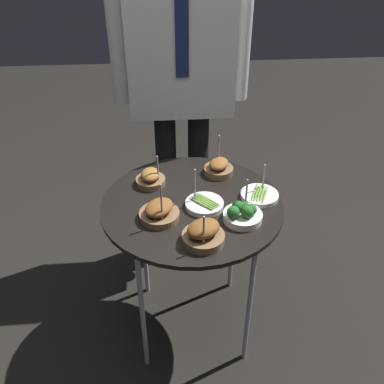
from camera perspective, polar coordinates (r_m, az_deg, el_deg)
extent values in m
plane|color=black|center=(2.17, 0.00, -16.73)|extent=(8.00, 8.00, 0.00)
cylinder|color=black|center=(1.68, 0.00, -1.66)|extent=(0.72, 0.72, 0.02)
cylinder|color=#B7B7BC|center=(1.79, 7.66, -14.60)|extent=(0.02, 0.02, 0.69)
cylinder|color=#B7B7BC|center=(1.77, -6.65, -15.46)|extent=(0.02, 0.02, 0.69)
cylinder|color=#B7B7BC|center=(2.09, 5.44, -5.74)|extent=(0.02, 0.02, 0.69)
cylinder|color=#B7B7BC|center=(2.07, -6.46, -6.34)|extent=(0.02, 0.02, 0.69)
cylinder|color=white|center=(1.59, 6.76, -3.29)|extent=(0.15, 0.15, 0.03)
sphere|color=#236023|center=(1.57, 7.88, -2.32)|extent=(0.04, 0.04, 0.04)
sphere|color=#236023|center=(1.60, 7.08, -1.86)|extent=(0.03, 0.03, 0.03)
sphere|color=#236023|center=(1.58, 6.10, -1.89)|extent=(0.04, 0.04, 0.04)
sphere|color=#236023|center=(1.55, 5.52, -2.70)|extent=(0.05, 0.05, 0.05)
sphere|color=#236023|center=(1.56, 7.40, -2.64)|extent=(0.05, 0.05, 0.05)
cylinder|color=#939399|center=(1.59, 7.22, -0.65)|extent=(0.01, 0.01, 0.15)
cylinder|color=brown|center=(1.49, 1.51, -6.14)|extent=(0.15, 0.15, 0.03)
ellipsoid|color=brown|center=(1.46, 1.53, -4.90)|extent=(0.15, 0.14, 0.05)
cylinder|color=#939399|center=(1.42, 1.57, -5.52)|extent=(0.01, 0.01, 0.14)
cylinder|color=silver|center=(1.65, 1.67, -1.68)|extent=(0.15, 0.15, 0.02)
ellipsoid|color=#7AA847|center=(1.65, 2.14, -0.94)|extent=(0.09, 0.10, 0.01)
ellipsoid|color=#7AA847|center=(1.65, 1.91, -1.09)|extent=(0.09, 0.10, 0.01)
ellipsoid|color=#7AA847|center=(1.64, 1.67, -1.25)|extent=(0.09, 0.10, 0.01)
ellipsoid|color=#7AA847|center=(1.64, 1.44, -1.40)|extent=(0.09, 0.10, 0.01)
ellipsoid|color=#7AA847|center=(1.63, 1.20, -1.56)|extent=(0.09, 0.10, 0.01)
cylinder|color=#939399|center=(1.62, 0.38, 0.67)|extent=(0.01, 0.01, 0.16)
cylinder|color=white|center=(1.72, 8.99, -0.48)|extent=(0.15, 0.15, 0.02)
ellipsoid|color=olive|center=(1.71, 9.71, -0.19)|extent=(0.06, 0.12, 0.01)
ellipsoid|color=olive|center=(1.71, 9.37, -0.13)|extent=(0.06, 0.12, 0.01)
ellipsoid|color=olive|center=(1.71, 9.03, -0.07)|extent=(0.06, 0.12, 0.01)
ellipsoid|color=olive|center=(1.71, 8.69, -0.02)|extent=(0.06, 0.12, 0.01)
ellipsoid|color=olive|center=(1.71, 8.35, 0.04)|extent=(0.06, 0.12, 0.01)
cylinder|color=#939399|center=(1.72, 9.52, 1.76)|extent=(0.01, 0.01, 0.13)
cylinder|color=brown|center=(1.85, 3.56, 2.88)|extent=(0.13, 0.13, 0.03)
ellipsoid|color=brown|center=(1.84, 3.60, 3.78)|extent=(0.12, 0.13, 0.04)
cylinder|color=#939399|center=(1.85, 3.57, 5.28)|extent=(0.01, 0.01, 0.16)
cylinder|color=brown|center=(1.79, -5.53, 1.43)|extent=(0.12, 0.12, 0.03)
ellipsoid|color=#93602D|center=(1.77, -5.59, 2.34)|extent=(0.08, 0.11, 0.04)
cylinder|color=#939399|center=(1.75, -4.58, 2.85)|extent=(0.01, 0.01, 0.14)
cylinder|color=brown|center=(1.60, -4.37, -3.08)|extent=(0.15, 0.15, 0.03)
ellipsoid|color=brown|center=(1.58, -4.43, -2.07)|extent=(0.15, 0.15, 0.04)
cylinder|color=#939399|center=(1.52, -4.07, -1.72)|extent=(0.01, 0.01, 0.17)
cylinder|color=black|center=(2.31, -3.34, 1.15)|extent=(0.11, 0.11, 0.85)
cylinder|color=black|center=(2.32, 0.79, 1.33)|extent=(0.11, 0.11, 0.85)
cube|color=silver|center=(2.01, -1.55, 19.27)|extent=(0.48, 0.23, 0.64)
cube|color=navy|center=(1.87, -1.37, 20.58)|extent=(0.06, 0.01, 0.38)
cylinder|color=silver|center=(2.00, -10.00, 19.54)|extent=(0.08, 0.08, 0.59)
cylinder|color=silver|center=(2.03, 6.77, 20.01)|extent=(0.08, 0.08, 0.59)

